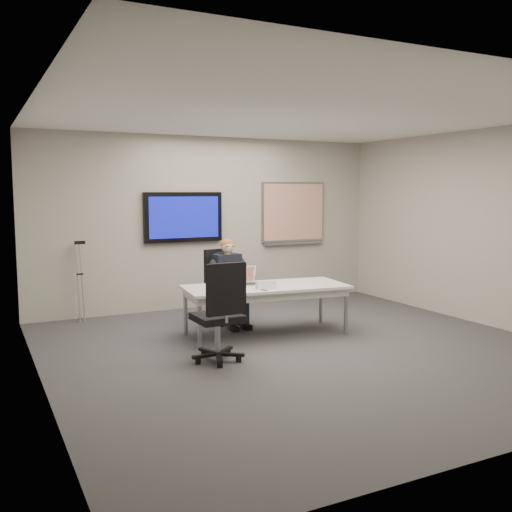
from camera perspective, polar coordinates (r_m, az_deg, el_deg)
name	(u,v)px	position (r m, az deg, el deg)	size (l,w,h in m)	color
floor	(306,350)	(7.03, 4.99, -9.35)	(6.00, 6.00, 0.02)	#39383B
ceiling	(308,114)	(6.82, 5.23, 13.92)	(6.00, 6.00, 0.02)	white
wall_back	(211,222)	(9.46, -4.50, 3.36)	(6.00, 0.02, 2.80)	#ADA79C
wall_left	(38,246)	(5.80, -21.00, 0.95)	(0.02, 6.00, 2.80)	#ADA79C
wall_right	(487,228)	(8.74, 22.12, 2.64)	(0.02, 6.00, 2.80)	#ADA79C
conference_table	(266,291)	(7.61, 0.98, -3.54)	(2.25, 1.14, 0.67)	white
tv_display	(184,217)	(9.23, -7.26, 3.87)	(1.30, 0.09, 0.80)	black
whiteboard	(293,213)	(10.11, 3.75, 4.31)	(1.25, 0.08, 1.10)	gray
office_chair_far	(224,300)	(8.36, -3.20, -4.41)	(0.62, 0.62, 1.07)	black
office_chair_near	(219,331)	(6.44, -3.69, -7.50)	(0.56, 0.56, 1.15)	black
seated_person	(232,291)	(8.12, -2.46, -3.55)	(0.40, 0.68, 1.24)	#1E2332
crutch	(80,280)	(8.77, -17.20, -2.31)	(0.17, 0.28, 1.23)	#A4A7AC
laptop	(246,280)	(7.67, -0.99, -2.42)	(0.37, 0.35, 0.24)	#B3B3B6
name_tent	(266,285)	(7.33, 1.01, -2.92)	(0.26, 0.07, 0.10)	white
pen	(264,290)	(7.23, 0.78, -3.41)	(0.01, 0.01, 0.14)	black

